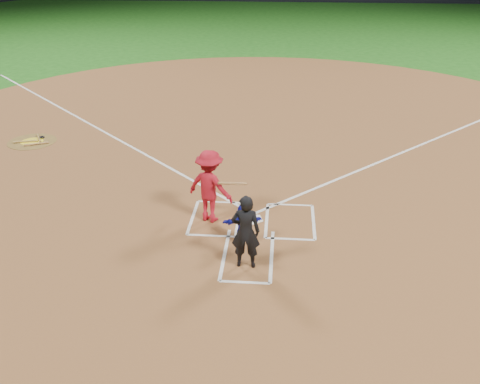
# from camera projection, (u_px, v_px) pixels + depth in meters

# --- Properties ---
(ground) EXTENTS (120.00, 120.00, 0.00)m
(ground) POSITION_uv_depth(u_px,v_px,m) (253.00, 220.00, 14.03)
(ground) COLOR #1B5A16
(ground) RESTS_ON ground
(home_plate_dirt) EXTENTS (28.00, 28.00, 0.01)m
(home_plate_dirt) POSITION_uv_depth(u_px,v_px,m) (263.00, 139.00, 19.40)
(home_plate_dirt) COLOR brown
(home_plate_dirt) RESTS_ON ground
(home_plate) EXTENTS (0.60, 0.60, 0.02)m
(home_plate) POSITION_uv_depth(u_px,v_px,m) (253.00, 219.00, 14.03)
(home_plate) COLOR white
(home_plate) RESTS_ON home_plate_dirt
(on_deck_circle) EXTENTS (1.70, 1.70, 0.01)m
(on_deck_circle) POSITION_uv_depth(u_px,v_px,m) (32.00, 142.00, 19.17)
(on_deck_circle) COLOR brown
(on_deck_circle) RESTS_ON home_plate_dirt
(on_deck_logo) EXTENTS (0.80, 0.80, 0.00)m
(on_deck_logo) POSITION_uv_depth(u_px,v_px,m) (32.00, 141.00, 19.17)
(on_deck_logo) COLOR yellow
(on_deck_logo) RESTS_ON on_deck_circle
(on_deck_bat_a) EXTENTS (0.48, 0.76, 0.06)m
(on_deck_bat_a) POSITION_uv_depth(u_px,v_px,m) (39.00, 138.00, 19.37)
(on_deck_bat_a) COLOR olive
(on_deck_bat_a) RESTS_ON on_deck_circle
(on_deck_bat_b) EXTENTS (0.82, 0.30, 0.06)m
(on_deck_bat_b) POSITION_uv_depth(u_px,v_px,m) (25.00, 141.00, 19.08)
(on_deck_bat_b) COLOR olive
(on_deck_bat_b) RESTS_ON on_deck_circle
(on_deck_bat_c) EXTENTS (0.79, 0.41, 0.06)m
(on_deck_bat_c) POSITION_uv_depth(u_px,v_px,m) (36.00, 144.00, 18.87)
(on_deck_bat_c) COLOR #A06D3A
(on_deck_bat_c) RESTS_ON on_deck_circle
(bat_weight_donut) EXTENTS (0.19, 0.19, 0.05)m
(bat_weight_donut) POSITION_uv_depth(u_px,v_px,m) (42.00, 137.00, 19.50)
(bat_weight_donut) COLOR black
(bat_weight_donut) RESTS_ON on_deck_circle
(catcher) EXTENTS (1.02, 0.56, 1.05)m
(catcher) POSITION_uv_depth(u_px,v_px,m) (243.00, 224.00, 12.76)
(catcher) COLOR #1417A9
(catcher) RESTS_ON home_plate_dirt
(umpire) EXTENTS (0.64, 0.42, 1.76)m
(umpire) POSITION_uv_depth(u_px,v_px,m) (246.00, 232.00, 11.72)
(umpire) COLOR black
(umpire) RESTS_ON home_plate_dirt
(chalk_markings) EXTENTS (28.35, 17.32, 0.01)m
(chalk_markings) POSITION_uv_depth(u_px,v_px,m) (262.00, 146.00, 18.76)
(chalk_markings) COLOR white
(chalk_markings) RESTS_ON home_plate_dirt
(batter_at_plate) EXTENTS (1.68, 1.15, 1.93)m
(batter_at_plate) POSITION_uv_depth(u_px,v_px,m) (210.00, 186.00, 13.61)
(batter_at_plate) COLOR #B31323
(batter_at_plate) RESTS_ON home_plate_dirt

